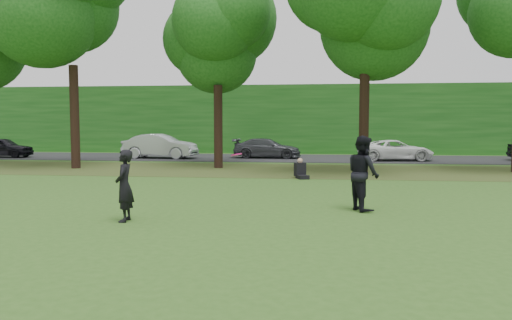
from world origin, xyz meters
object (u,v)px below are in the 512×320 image
at_px(seated_person, 301,171).
at_px(frisbee, 236,155).
at_px(player_left, 124,186).
at_px(player_right, 363,173).

bearing_deg(seated_person, frisbee, -122.34).
bearing_deg(frisbee, seated_person, 81.34).
distance_m(player_left, frisbee, 2.75).
bearing_deg(player_right, player_left, 90.05).
distance_m(player_right, seated_person, 7.47).
relative_size(player_right, frisbee, 5.22).
bearing_deg(frisbee, player_left, -156.54).
relative_size(player_right, seated_person, 2.35).
height_order(player_right, seated_person, player_right).
distance_m(player_right, frisbee, 3.39).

